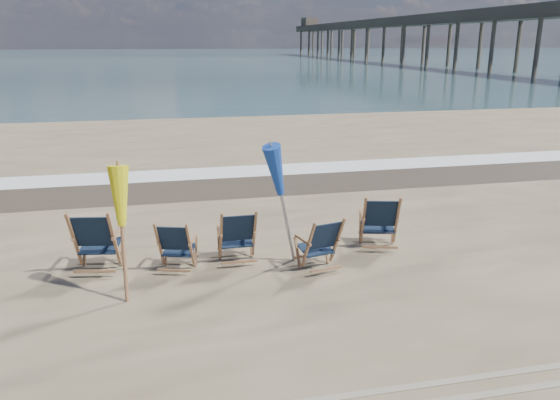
% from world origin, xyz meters
% --- Properties ---
extents(ocean, '(400.00, 400.00, 0.00)m').
position_xyz_m(ocean, '(0.00, 128.00, 0.00)').
color(ocean, '#39585F').
rests_on(ocean, ground).
extents(surf_foam, '(200.00, 1.40, 0.01)m').
position_xyz_m(surf_foam, '(0.00, 8.30, 0.00)').
color(surf_foam, silver).
rests_on(surf_foam, ground).
extents(wet_sand_strip, '(200.00, 2.60, 0.00)m').
position_xyz_m(wet_sand_strip, '(0.00, 6.80, 0.00)').
color(wet_sand_strip, '#42362A').
rests_on(wet_sand_strip, ground).
extents(beach_chair_0, '(0.84, 0.92, 1.12)m').
position_xyz_m(beach_chair_0, '(-2.83, 1.61, 0.56)').
color(beach_chair_0, black).
rests_on(beach_chair_0, ground).
extents(beach_chair_1, '(0.75, 0.79, 0.91)m').
position_xyz_m(beach_chair_1, '(-1.65, 1.37, 0.45)').
color(beach_chair_1, black).
rests_on(beach_chair_1, ground).
extents(beach_chair_2, '(0.64, 0.72, 1.00)m').
position_xyz_m(beach_chair_2, '(-0.58, 1.56, 0.50)').
color(beach_chair_2, black).
rests_on(beach_chair_2, ground).
extents(beach_chair_3, '(0.75, 0.80, 0.95)m').
position_xyz_m(beach_chair_3, '(0.70, 1.02, 0.48)').
color(beach_chair_3, black).
rests_on(beach_chair_3, ground).
extents(beach_chair_4, '(0.85, 0.91, 1.06)m').
position_xyz_m(beach_chair_4, '(1.99, 1.60, 0.53)').
color(beach_chair_4, black).
rests_on(beach_chair_4, ground).
extents(umbrella_yellow, '(0.30, 0.30, 1.95)m').
position_xyz_m(umbrella_yellow, '(-2.62, 0.69, 1.44)').
color(umbrella_yellow, '#8F6240').
rests_on(umbrella_yellow, ground).
extents(umbrella_blue, '(0.30, 0.30, 2.16)m').
position_xyz_m(umbrella_blue, '(-0.11, 1.37, 1.63)').
color(umbrella_blue, '#A5A5AD').
rests_on(umbrella_blue, ground).
extents(fishing_pier, '(4.40, 140.00, 9.30)m').
position_xyz_m(fishing_pier, '(38.00, 74.00, 4.65)').
color(fishing_pier, '#4F443A').
rests_on(fishing_pier, ground).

